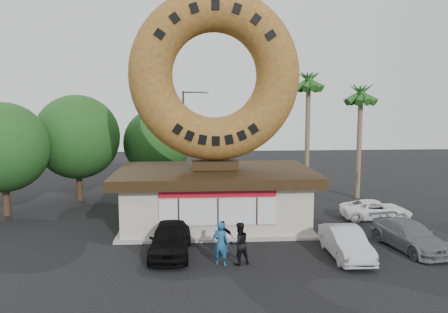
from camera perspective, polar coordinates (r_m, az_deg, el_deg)
name	(u,v)px	position (r m, az deg, el deg)	size (l,w,h in m)	color
ground	(222,262)	(20.13, -0.31, -13.58)	(90.00, 90.00, 0.00)	black
donut_shop	(215,195)	(25.38, -1.19, -5.06)	(11.20, 7.20, 3.80)	beige
giant_donut	(215,75)	(24.87, -1.24, 10.54)	(9.61, 9.61, 2.45)	olive
tree_west	(77,137)	(32.95, -18.59, 2.43)	(6.00, 6.00, 7.65)	#473321
tree_mid	(157,143)	(34.05, -8.70, 1.81)	(5.20, 5.20, 6.63)	#473321
tree_far	(3,147)	(30.32, -26.88, 1.07)	(5.60, 5.60, 7.14)	#473321
palm_near	(309,85)	(33.96, 10.99, 9.17)	(2.60, 2.60, 9.75)	#726651
palm_far	(361,97)	(33.60, 17.44, 7.41)	(2.60, 2.60, 8.75)	#726651
street_lamp	(185,135)	(34.90, -5.07, 2.75)	(2.11, 0.20, 8.00)	#59595E
person_left	(221,243)	(19.43, -0.43, -11.29)	(0.71, 0.47, 1.95)	navy
person_center	(239,243)	(19.55, 2.00, -11.27)	(0.92, 0.72, 1.89)	black
person_right	(223,238)	(20.67, -0.15, -10.61)	(0.96, 0.40, 1.64)	black
car_black	(170,239)	(20.91, -7.02, -10.61)	(1.81, 4.50, 1.53)	black
car_silver	(346,243)	(21.23, 15.61, -10.77)	(1.46, 4.17, 1.38)	#AAAAAF
car_grey	(409,235)	(23.39, 23.04, -9.47)	(1.87, 4.61, 1.34)	slate
car_white	(376,210)	(28.36, 19.20, -6.60)	(1.95, 4.23, 1.17)	white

